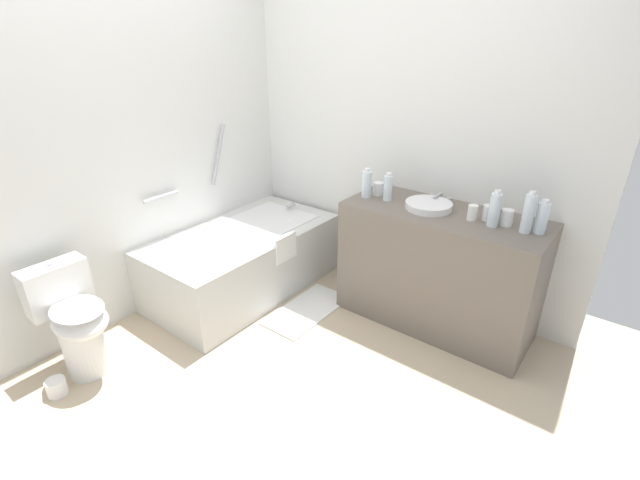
{
  "coord_description": "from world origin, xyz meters",
  "views": [
    {
      "loc": [
        -1.44,
        -1.55,
        1.93
      ],
      "look_at": [
        0.62,
        0.03,
        0.7
      ],
      "focal_mm": 25.08,
      "sensor_mm": 36.0,
      "label": 1
    }
  ],
  "objects": [
    {
      "name": "drinking_glass_3",
      "position": [
        1.23,
        -0.81,
        0.9
      ],
      "size": [
        0.06,
        0.06,
        0.1
      ],
      "primitive_type": "cylinder",
      "color": "white",
      "rests_on": "vanity_counter"
    },
    {
      "name": "sink_faucet",
      "position": [
        1.37,
        -0.43,
        0.88
      ],
      "size": [
        0.13,
        0.15,
        0.06
      ],
      "color": "#AFAFB4",
      "rests_on": "vanity_counter"
    },
    {
      "name": "wall_back_tiled",
      "position": [
        0.0,
        1.3,
        1.25
      ],
      "size": [
        3.35,
        0.1,
        2.5
      ],
      "primitive_type": "cube",
      "color": "silver",
      "rests_on": "ground_plane"
    },
    {
      "name": "vanity_counter",
      "position": [
        1.2,
        -0.55,
        0.42
      ],
      "size": [
        0.55,
        1.32,
        0.85
      ],
      "primitive_type": "cube",
      "color": "#6B6056",
      "rests_on": "ground_plane"
    },
    {
      "name": "wall_right_mirror",
      "position": [
        1.52,
        0.0,
        1.25
      ],
      "size": [
        0.1,
        2.91,
        2.5
      ],
      "primitive_type": "cube",
      "color": "silver",
      "rests_on": "ground_plane"
    },
    {
      "name": "bath_mat",
      "position": [
        0.74,
        0.25,
        0.01
      ],
      "size": [
        0.69,
        0.34,
        0.01
      ],
      "primitive_type": "cube",
      "color": "white",
      "rests_on": "ground_plane"
    },
    {
      "name": "bathtub",
      "position": [
        0.69,
        0.86,
        0.27
      ],
      "size": [
        1.5,
        0.8,
        1.26
      ],
      "color": "silver",
      "rests_on": "ground_plane"
    },
    {
      "name": "drinking_glass_0",
      "position": [
        1.18,
        -0.73,
        0.9
      ],
      "size": [
        0.06,
        0.06,
        0.1
      ],
      "primitive_type": "cylinder",
      "color": "white",
      "rests_on": "vanity_counter"
    },
    {
      "name": "drinking_glass_2",
      "position": [
        1.22,
        -0.93,
        0.9
      ],
      "size": [
        0.07,
        0.07,
        0.1
      ],
      "primitive_type": "cylinder",
      "color": "white",
      "rests_on": "vanity_counter"
    },
    {
      "name": "water_bottle_0",
      "position": [
        1.19,
        -1.05,
        0.97
      ],
      "size": [
        0.06,
        0.06,
        0.25
      ],
      "color": "silver",
      "rests_on": "vanity_counter"
    },
    {
      "name": "sink_basin",
      "position": [
        1.2,
        -0.43,
        0.87
      ],
      "size": [
        0.31,
        0.31,
        0.04
      ],
      "primitive_type": "cylinder",
      "color": "white",
      "rests_on": "vanity_counter"
    },
    {
      "name": "ground_plane",
      "position": [
        0.0,
        0.0,
        0.0
      ],
      "size": [
        3.95,
        3.95,
        0.0
      ],
      "primitive_type": "plane",
      "color": "#C1AD8E"
    },
    {
      "name": "water_bottle_3",
      "position": [
        1.17,
        -0.14,
        0.94
      ],
      "size": [
        0.06,
        0.06,
        0.2
      ],
      "color": "silver",
      "rests_on": "vanity_counter"
    },
    {
      "name": "drinking_glass_1",
      "position": [
        1.23,
        -0.03,
        0.89
      ],
      "size": [
        0.08,
        0.08,
        0.09
      ],
      "primitive_type": "cylinder",
      "color": "white",
      "rests_on": "vanity_counter"
    },
    {
      "name": "water_bottle_1",
      "position": [
        1.16,
        -0.87,
        0.95
      ],
      "size": [
        0.07,
        0.07,
        0.23
      ],
      "color": "silver",
      "rests_on": "vanity_counter"
    },
    {
      "name": "water_bottle_4",
      "position": [
        1.13,
        0.02,
        0.95
      ],
      "size": [
        0.07,
        0.07,
        0.21
      ],
      "color": "silver",
      "rests_on": "vanity_counter"
    },
    {
      "name": "water_bottle_2",
      "position": [
        1.23,
        -1.12,
        0.94
      ],
      "size": [
        0.07,
        0.07,
        0.21
      ],
      "color": "silver",
      "rests_on": "vanity_counter"
    },
    {
      "name": "toilet_paper_roll",
      "position": [
        -0.81,
        0.86,
        0.05
      ],
      "size": [
        0.11,
        0.11,
        0.1
      ],
      "primitive_type": "cylinder",
      "color": "white",
      "rests_on": "ground_plane"
    },
    {
      "name": "toilet",
      "position": [
        -0.59,
        0.94,
        0.36
      ],
      "size": [
        0.36,
        0.49,
        0.7
      ],
      "rotation": [
        0.0,
        0.0,
        -1.59
      ],
      "color": "white",
      "rests_on": "ground_plane"
    }
  ]
}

